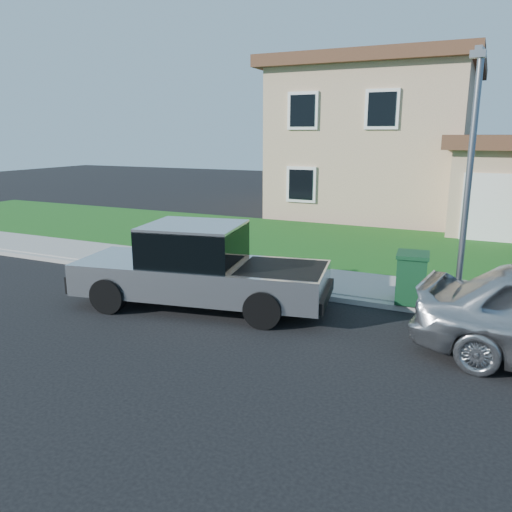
{
  "coord_description": "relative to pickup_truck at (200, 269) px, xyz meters",
  "views": [
    {
      "loc": [
        4.91,
        -7.58,
        3.67
      ],
      "look_at": [
        0.7,
        1.58,
        1.2
      ],
      "focal_mm": 35.0,
      "sensor_mm": 36.0,
      "label": 1
    }
  ],
  "objects": [
    {
      "name": "pickup_truck",
      "position": [
        0.0,
        0.0,
        0.0
      ],
      "size": [
        5.76,
        2.78,
        1.82
      ],
      "rotation": [
        0.0,
        0.0,
        0.17
      ],
      "color": "black",
      "rests_on": "ground"
    },
    {
      "name": "woman",
      "position": [
        -0.14,
        1.24,
        -0.04
      ],
      "size": [
        0.67,
        0.57,
        1.7
      ],
      "rotation": [
        0.0,
        0.0,
        3.57
      ],
      "color": "tan",
      "rests_on": "ground"
    },
    {
      "name": "ground",
      "position": [
        0.53,
        -1.33,
        -0.85
      ],
      "size": [
        80.0,
        80.0,
        0.0
      ],
      "primitive_type": "plane",
      "color": "black",
      "rests_on": "ground"
    },
    {
      "name": "lawn",
      "position": [
        1.53,
        7.17,
        -0.8
      ],
      "size": [
        40.0,
        7.0,
        0.1
      ],
      "primitive_type": "cube",
      "color": "#174F16",
      "rests_on": "ground"
    },
    {
      "name": "trash_bin",
      "position": [
        4.18,
        1.77,
        -0.15
      ],
      "size": [
        0.73,
        0.82,
        1.08
      ],
      "rotation": [
        0.0,
        0.0,
        0.09
      ],
      "color": "#0F381D",
      "rests_on": "sidewalk"
    },
    {
      "name": "street_lamp",
      "position": [
        5.12,
        1.37,
        2.08
      ],
      "size": [
        0.27,
        0.67,
        5.14
      ],
      "rotation": [
        0.0,
        0.0,
        -0.07
      ],
      "color": "slate",
      "rests_on": "ground"
    },
    {
      "name": "sidewalk",
      "position": [
        1.53,
        2.67,
        -0.77
      ],
      "size": [
        40.0,
        2.0,
        0.15
      ],
      "primitive_type": "cube",
      "color": "gray",
      "rests_on": "ground"
    },
    {
      "name": "curb",
      "position": [
        1.53,
        1.57,
        -0.79
      ],
      "size": [
        40.0,
        0.2,
        0.12
      ],
      "primitive_type": "cube",
      "color": "gray",
      "rests_on": "ground"
    },
    {
      "name": "house",
      "position": [
        1.84,
        15.06,
        2.32
      ],
      "size": [
        14.0,
        11.3,
        6.85
      ],
      "color": "tan",
      "rests_on": "ground"
    }
  ]
}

